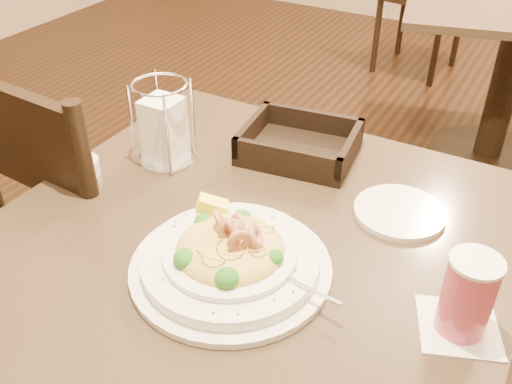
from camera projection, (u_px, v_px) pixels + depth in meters
The scene contains 8 objects.
main_table at pixel (251, 324), 1.14m from camera, with size 0.90×0.90×0.73m.
dining_chair_near at pixel (94, 223), 1.42m from camera, with size 0.45×0.45×0.93m.
pasta_bowl at pixel (230, 256), 0.92m from camera, with size 0.37×0.33×0.11m.
drink_glass at pixel (467, 296), 0.80m from camera, with size 0.15×0.15×0.13m.
bread_basket at pixel (299, 146), 1.22m from camera, with size 0.26×0.22×0.06m.
napkin_caddy at pixel (164, 129), 1.17m from camera, with size 0.11×0.11×0.18m.
side_plate at pixel (400, 212), 1.06m from camera, with size 0.17×0.17×0.01m, color white.
butter_ramekin at pixel (81, 167), 1.16m from camera, with size 0.08×0.08×0.03m, color white.
Camera 1 is at (0.40, -0.68, 1.37)m, focal length 40.00 mm.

